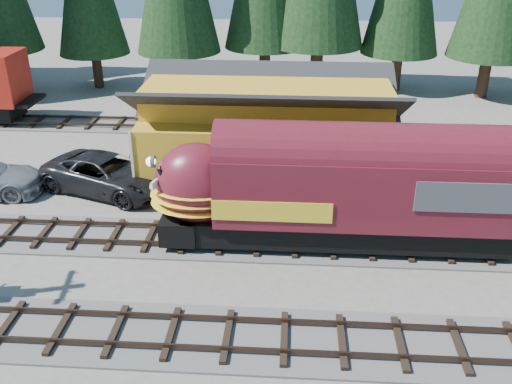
{
  "coord_description": "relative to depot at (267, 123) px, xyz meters",
  "views": [
    {
      "loc": [
        1.27,
        -16.13,
        12.09
      ],
      "look_at": [
        -0.09,
        4.0,
        2.31
      ],
      "focal_mm": 40.0,
      "sensor_mm": 36.0,
      "label": 1
    }
  ],
  "objects": [
    {
      "name": "ground",
      "position": [
        0.0,
        -10.5,
        -2.96
      ],
      "size": [
        120.0,
        120.0,
        0.0
      ],
      "primitive_type": "plane",
      "color": "#6B665B",
      "rests_on": "ground"
    },
    {
      "name": "track_siding",
      "position": [
        10.0,
        -6.5,
        -2.9
      ],
      "size": [
        68.0,
        3.2,
        0.33
      ],
      "color": "#4C4947",
      "rests_on": "ground"
    },
    {
      "name": "track_spur",
      "position": [
        -10.0,
        7.5,
        -2.9
      ],
      "size": [
        32.0,
        3.2,
        0.33
      ],
      "color": "#4C4947",
      "rests_on": "ground"
    },
    {
      "name": "depot",
      "position": [
        0.0,
        0.0,
        0.0
      ],
      "size": [
        12.8,
        7.0,
        5.3
      ],
      "color": "gold",
      "rests_on": "ground"
    },
    {
      "name": "locomotive",
      "position": [
        2.7,
        -6.5,
        -0.63
      ],
      "size": [
        14.48,
        2.88,
        3.94
      ],
      "color": "black",
      "rests_on": "ground"
    },
    {
      "name": "pickup_truck_a",
      "position": [
        -7.54,
        -2.11,
        -2.06
      ],
      "size": [
        7.17,
        5.09,
        1.81
      ],
      "primitive_type": "imported",
      "rotation": [
        0.0,
        0.0,
        1.22
      ],
      "color": "black",
      "rests_on": "ground"
    }
  ]
}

